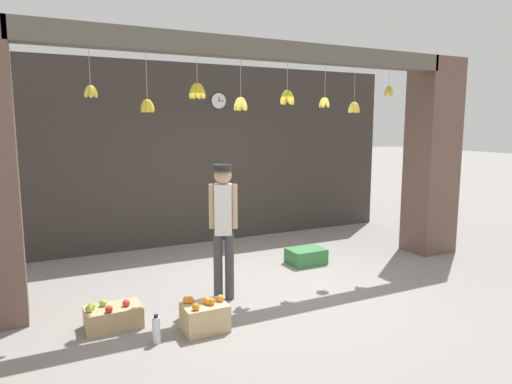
# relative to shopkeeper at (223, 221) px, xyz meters

# --- Properties ---
(ground_plane) EXTENTS (60.00, 60.00, 0.00)m
(ground_plane) POSITION_rel_shopkeeper_xyz_m (0.73, 0.20, -0.98)
(ground_plane) COLOR gray
(shop_back_wall) EXTENTS (7.77, 0.12, 3.19)m
(shop_back_wall) POSITION_rel_shopkeeper_xyz_m (0.73, 2.79, 0.61)
(shop_back_wall) COLOR #38332D
(shop_back_wall) RESTS_ON ground_plane
(shop_pillar_right) EXTENTS (0.70, 0.60, 3.19)m
(shop_pillar_right) POSITION_rel_shopkeeper_xyz_m (3.97, 0.50, 0.61)
(shop_pillar_right) COLOR brown
(shop_pillar_right) RESTS_ON ground_plane
(storefront_awning) EXTENTS (5.87, 0.31, 0.93)m
(storefront_awning) POSITION_rel_shopkeeper_xyz_m (0.72, 0.32, 2.04)
(storefront_awning) COLOR #5B564C
(shopkeeper) EXTENTS (0.32, 0.31, 1.66)m
(shopkeeper) POSITION_rel_shopkeeper_xyz_m (0.00, 0.00, 0.00)
(shopkeeper) COLOR #424247
(shopkeeper) RESTS_ON ground_plane
(fruit_crate_oranges) EXTENTS (0.45, 0.34, 0.36)m
(fruit_crate_oranges) POSITION_rel_shopkeeper_xyz_m (-0.51, -0.71, -0.83)
(fruit_crate_oranges) COLOR tan
(fruit_crate_oranges) RESTS_ON ground_plane
(fruit_crate_apples) EXTENTS (0.58, 0.36, 0.30)m
(fruit_crate_apples) POSITION_rel_shopkeeper_xyz_m (-1.36, -0.21, -0.86)
(fruit_crate_apples) COLOR tan
(fruit_crate_apples) RESTS_ON ground_plane
(produce_box_green) EXTENTS (0.55, 0.41, 0.24)m
(produce_box_green) POSITION_rel_shopkeeper_xyz_m (1.69, 0.78, -0.87)
(produce_box_green) COLOR #387A42
(produce_box_green) RESTS_ON ground_plane
(water_bottle) EXTENTS (0.08, 0.08, 0.29)m
(water_bottle) POSITION_rel_shopkeeper_xyz_m (-1.04, -0.76, -0.85)
(water_bottle) COLOR silver
(water_bottle) RESTS_ON ground_plane
(wall_clock) EXTENTS (0.29, 0.03, 0.29)m
(wall_clock) POSITION_rel_shopkeeper_xyz_m (1.05, 2.72, 1.57)
(wall_clock) COLOR black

